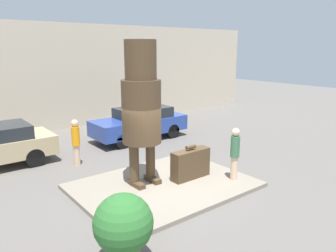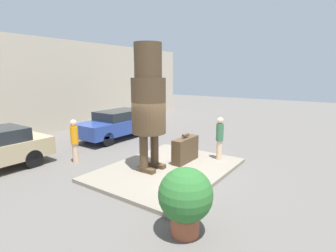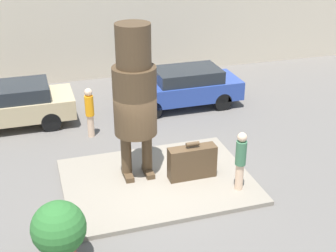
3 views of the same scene
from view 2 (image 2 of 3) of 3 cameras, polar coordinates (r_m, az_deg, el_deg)
ground_plane at (r=9.57m, az=-0.10°, el=-9.77°), size 60.00×60.00×0.00m
pedestal at (r=9.55m, az=-0.10°, el=-9.42°), size 5.19×3.89×0.12m
building_backdrop at (r=16.36m, az=-28.70°, el=7.43°), size 28.00×0.60×5.46m
statue_figure at (r=8.87m, az=-4.26°, el=6.14°), size 1.17×1.17×4.32m
giant_suitcase at (r=10.07m, az=3.80°, el=-5.14°), size 1.35×0.40×1.10m
tourist at (r=10.40m, az=11.18°, el=-2.25°), size 0.29×0.29×1.68m
parked_car_blue at (r=14.38m, az=-10.97°, el=0.54°), size 4.44×1.77×1.50m
planter_pot at (r=5.78m, az=3.82°, el=-15.27°), size 1.18×1.18×1.51m
worker_hivis at (r=10.81m, az=-19.68°, el=-2.74°), size 0.29×0.29×1.72m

